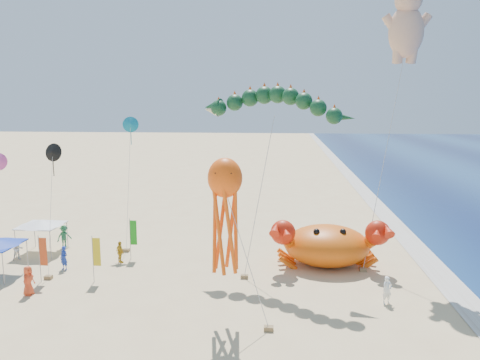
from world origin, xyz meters
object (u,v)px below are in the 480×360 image
(octopus_kite, at_px, (225,207))
(canopy_white, at_px, (41,223))
(cherub_kite, at_px, (407,22))
(dragon_kite, at_px, (272,108))
(crab_inflatable, at_px, (327,244))

(octopus_kite, height_order, canopy_white, octopus_kite)
(cherub_kite, distance_m, octopus_kite, 19.88)
(octopus_kite, bearing_deg, dragon_kite, 75.59)
(crab_inflatable, height_order, octopus_kite, octopus_kite)
(octopus_kite, distance_m, canopy_white, 19.49)
(crab_inflatable, bearing_deg, canopy_white, 177.54)
(cherub_kite, relative_size, octopus_kite, 2.23)
(crab_inflatable, distance_m, octopus_kite, 12.32)
(canopy_white, bearing_deg, cherub_kite, 2.61)
(cherub_kite, xyz_separation_m, canopy_white, (-27.65, -1.26, -15.06))
(octopus_kite, bearing_deg, crab_inflatable, 56.30)
(cherub_kite, bearing_deg, octopus_kite, -134.95)
(cherub_kite, distance_m, canopy_white, 31.51)
(dragon_kite, xyz_separation_m, cherub_kite, (9.43, 3.04, 6.05))
(dragon_kite, relative_size, octopus_kite, 1.40)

